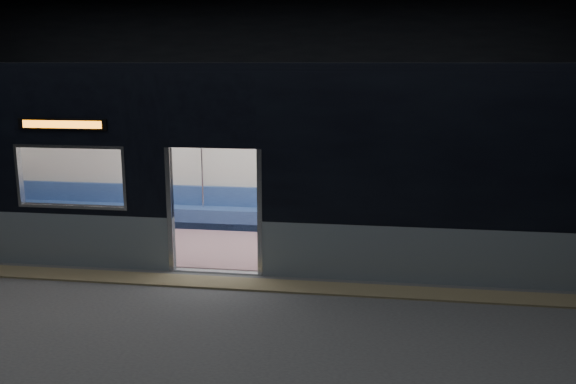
# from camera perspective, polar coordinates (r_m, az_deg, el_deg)

# --- Properties ---
(station_floor) EXTENTS (24.00, 14.00, 0.01)m
(station_floor) POSITION_cam_1_polar(r_m,az_deg,el_deg) (9.15, -8.43, -9.66)
(station_floor) COLOR #47494C
(station_floor) RESTS_ON ground
(station_envelope) EXTENTS (24.00, 14.00, 5.00)m
(station_envelope) POSITION_cam_1_polar(r_m,az_deg,el_deg) (8.52, -9.22, 13.94)
(station_envelope) COLOR black
(station_envelope) RESTS_ON station_floor
(tactile_strip) EXTENTS (22.80, 0.50, 0.03)m
(tactile_strip) POSITION_cam_1_polar(r_m,az_deg,el_deg) (9.64, -7.50, -8.36)
(tactile_strip) COLOR #8C7F59
(tactile_strip) RESTS_ON station_floor
(metro_car) EXTENTS (18.00, 3.04, 3.35)m
(metro_car) POSITION_cam_1_polar(r_m,az_deg,el_deg) (11.07, -4.97, 4.15)
(metro_car) COLOR gray
(metro_car) RESTS_ON station_floor
(passenger) EXTENTS (0.47, 0.76, 1.44)m
(passenger) POSITION_cam_1_polar(r_m,az_deg,el_deg) (12.02, 1.93, -0.11)
(passenger) COLOR black
(passenger) RESTS_ON metro_car
(handbag) EXTENTS (0.38, 0.35, 0.16)m
(handbag) POSITION_cam_1_polar(r_m,az_deg,el_deg) (11.81, 1.72, -0.97)
(handbag) COLOR black
(handbag) RESTS_ON passenger
(transit_map) EXTENTS (0.94, 0.03, 0.61)m
(transit_map) POSITION_cam_1_polar(r_m,az_deg,el_deg) (12.14, 7.19, 2.94)
(transit_map) COLOR white
(transit_map) RESTS_ON metro_car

